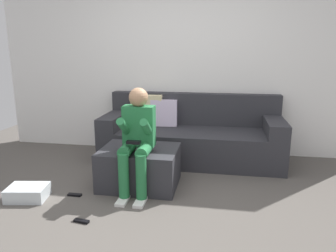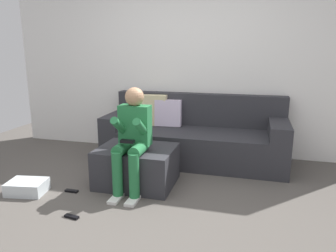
{
  "view_description": "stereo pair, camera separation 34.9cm",
  "coord_description": "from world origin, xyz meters",
  "px_view_note": "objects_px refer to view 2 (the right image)",
  "views": [
    {
      "loc": [
        0.62,
        -2.59,
        1.48
      ],
      "look_at": [
        -0.01,
        1.11,
        0.58
      ],
      "focal_mm": 34.21,
      "sensor_mm": 36.0,
      "label": 1
    },
    {
      "loc": [
        0.96,
        -2.51,
        1.48
      ],
      "look_at": [
        -0.01,
        1.11,
        0.58
      ],
      "focal_mm": 34.21,
      "sensor_mm": 36.0,
      "label": 2
    }
  ],
  "objects_px": {
    "remote_by_storage_bin": "(72,191)",
    "remote_near_ottoman": "(72,217)",
    "person_seated": "(132,136)",
    "storage_bin": "(27,187)",
    "ottoman": "(137,166)",
    "couch_sectional": "(193,137)"
  },
  "relations": [
    {
      "from": "ottoman",
      "to": "person_seated",
      "type": "height_order",
      "value": "person_seated"
    },
    {
      "from": "storage_bin",
      "to": "remote_near_ottoman",
      "type": "distance_m",
      "value": 0.81
    },
    {
      "from": "person_seated",
      "to": "ottoman",
      "type": "bearing_deg",
      "value": 97.69
    },
    {
      "from": "couch_sectional",
      "to": "remote_by_storage_bin",
      "type": "xyz_separation_m",
      "value": [
        -1.06,
        -1.35,
        -0.31
      ]
    },
    {
      "from": "remote_near_ottoman",
      "to": "ottoman",
      "type": "bearing_deg",
      "value": 79.25
    },
    {
      "from": "storage_bin",
      "to": "remote_by_storage_bin",
      "type": "height_order",
      "value": "storage_bin"
    },
    {
      "from": "person_seated",
      "to": "storage_bin",
      "type": "height_order",
      "value": "person_seated"
    },
    {
      "from": "person_seated",
      "to": "remote_near_ottoman",
      "type": "bearing_deg",
      "value": -115.9
    },
    {
      "from": "couch_sectional",
      "to": "remote_near_ottoman",
      "type": "distance_m",
      "value": 2.01
    },
    {
      "from": "storage_bin",
      "to": "remote_by_storage_bin",
      "type": "relative_size",
      "value": 2.66
    },
    {
      "from": "couch_sectional",
      "to": "storage_bin",
      "type": "bearing_deg",
      "value": -135.14
    },
    {
      "from": "ottoman",
      "to": "person_seated",
      "type": "distance_m",
      "value": 0.44
    },
    {
      "from": "ottoman",
      "to": "remote_near_ottoman",
      "type": "height_order",
      "value": "ottoman"
    },
    {
      "from": "remote_near_ottoman",
      "to": "remote_by_storage_bin",
      "type": "bearing_deg",
      "value": 130.33
    },
    {
      "from": "person_seated",
      "to": "remote_near_ottoman",
      "type": "relative_size",
      "value": 7.83
    },
    {
      "from": "remote_by_storage_bin",
      "to": "person_seated",
      "type": "bearing_deg",
      "value": 18.31
    },
    {
      "from": "person_seated",
      "to": "remote_near_ottoman",
      "type": "height_order",
      "value": "person_seated"
    },
    {
      "from": "ottoman",
      "to": "remote_by_storage_bin",
      "type": "distance_m",
      "value": 0.74
    },
    {
      "from": "remote_near_ottoman",
      "to": "storage_bin",
      "type": "bearing_deg",
      "value": 164.09
    },
    {
      "from": "remote_by_storage_bin",
      "to": "remote_near_ottoman",
      "type": "bearing_deg",
      "value": -58.14
    },
    {
      "from": "person_seated",
      "to": "remote_near_ottoman",
      "type": "xyz_separation_m",
      "value": [
        -0.33,
        -0.68,
        -0.6
      ]
    },
    {
      "from": "storage_bin",
      "to": "remote_near_ottoman",
      "type": "height_order",
      "value": "storage_bin"
    }
  ]
}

